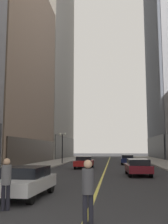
{
  "coord_description": "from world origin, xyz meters",
  "views": [
    {
      "loc": [
        0.85,
        -5.09,
        2.1
      ],
      "look_at": [
        -2.26,
        24.14,
        6.11
      ],
      "focal_mm": 43.76,
      "sensor_mm": 36.0,
      "label": 1
    }
  ],
  "objects": [
    {
      "name": "pedestrian_in_grey_suit",
      "position": [
        -2.89,
        4.33,
        1.05
      ],
      "size": [
        0.44,
        0.44,
        1.78
      ],
      "color": "black",
      "rests_on": "ground"
    },
    {
      "name": "lane_centre_stripe",
      "position": [
        0.0,
        35.0,
        0.0
      ],
      "size": [
        0.16,
        70.0,
        0.01
      ],
      "primitive_type": "cube",
      "color": "#E5D64C",
      "rests_on": "ground"
    },
    {
      "name": "street_lamp_left_far",
      "position": [
        -6.4,
        33.73,
        3.26
      ],
      "size": [
        1.06,
        0.36,
        4.43
      ],
      "color": "black",
      "rests_on": "ground"
    },
    {
      "name": "car_maroon",
      "position": [
        2.8,
        17.52,
        0.72
      ],
      "size": [
        1.93,
        4.59,
        1.32
      ],
      "color": "maroon",
      "rests_on": "ground"
    },
    {
      "name": "pedestrian_with_orange_bag",
      "position": [
        0.14,
        2.6,
        1.06
      ],
      "size": [
        0.4,
        0.4,
        1.81
      ],
      "color": "black",
      "rests_on": "ground"
    },
    {
      "name": "ground_plane",
      "position": [
        0.0,
        35.0,
        0.0
      ],
      "size": [
        200.0,
        200.0,
        0.0
      ],
      "primitive_type": "plane",
      "color": "#2D2D30"
    },
    {
      "name": "car_white",
      "position": [
        -3.09,
        6.92,
        0.72
      ],
      "size": [
        2.09,
        4.17,
        1.32
      ],
      "color": "silver",
      "rests_on": "ground"
    },
    {
      "name": "sidewalk_right",
      "position": [
        8.25,
        35.0,
        0.07
      ],
      "size": [
        4.5,
        78.0,
        0.15
      ],
      "primitive_type": "cube",
      "color": "#9E9991",
      "rests_on": "ground"
    },
    {
      "name": "car_red",
      "position": [
        -2.37,
        25.58,
        0.72
      ],
      "size": [
        1.89,
        4.72,
        1.32
      ],
      "color": "#B21919",
      "rests_on": "ground"
    },
    {
      "name": "sidewalk_left",
      "position": [
        -8.25,
        35.0,
        0.07
      ],
      "size": [
        4.5,
        78.0,
        0.15
      ],
      "primitive_type": "cube",
      "color": "#9E9991",
      "rests_on": "ground"
    },
    {
      "name": "car_navy",
      "position": [
        2.76,
        33.52,
        0.72
      ],
      "size": [
        1.78,
        4.23,
        1.32
      ],
      "color": "#141E4C",
      "rests_on": "ground"
    }
  ]
}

